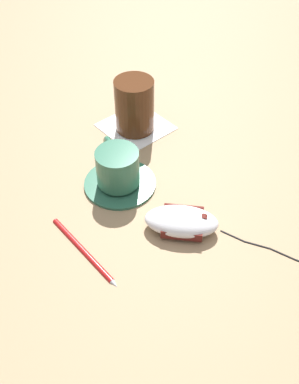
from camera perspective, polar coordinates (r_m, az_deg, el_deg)
The scene contains 8 objects.
ground_plane at distance 0.75m, azimuth -2.87°, elevation 1.61°, with size 3.00×3.00×0.00m, color #9E7F5B.
saucer at distance 0.74m, azimuth -3.99°, elevation 1.33°, with size 0.12×0.12×0.01m, color #2D664C.
coffee_cup at distance 0.72m, azimuth -4.54°, elevation 3.63°, with size 0.07×0.10×0.06m.
computer_mouse at distance 0.66m, azimuth 4.47°, elevation -3.80°, with size 0.12×0.12×0.03m.
mouse_cable at distance 0.67m, azimuth 18.81°, elevation -8.62°, with size 0.08×0.22×0.00m.
napkin_under_glass at distance 0.86m, azimuth -1.85°, elevation 8.75°, with size 0.12×0.12×0.00m, color white.
drinking_glass at distance 0.83m, azimuth -2.02°, elevation 11.44°, with size 0.08×0.08×0.10m, color #4C2814.
pen at distance 0.65m, azimuth -8.80°, elevation -7.59°, with size 0.02×0.16×0.01m.
Camera 1 is at (0.30, 0.45, 0.52)m, focal length 40.00 mm.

